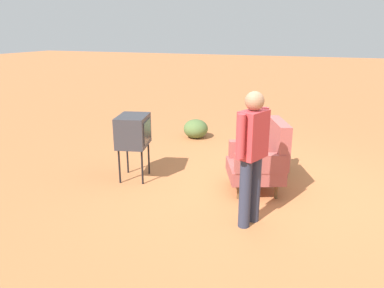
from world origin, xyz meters
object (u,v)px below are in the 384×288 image
(side_table, at_px, (268,141))
(soda_can_blue, at_px, (274,130))
(bottle_tall_amber, at_px, (278,127))
(armchair, at_px, (262,159))
(soda_can_red, at_px, (256,131))
(flower_vase, at_px, (263,125))
(person_standing, at_px, (252,151))
(tv_on_stand, at_px, (133,131))
(bottle_short_clear, at_px, (274,131))

(side_table, bearing_deg, soda_can_blue, 165.87)
(soda_can_blue, bearing_deg, bottle_tall_amber, 28.97)
(side_table, relative_size, soda_can_blue, 5.09)
(side_table, relative_size, bottle_tall_amber, 2.07)
(armchair, xyz_separation_m, side_table, (-0.81, -0.05, 0.03))
(armchair, relative_size, soda_can_blue, 8.69)
(soda_can_red, relative_size, bottle_tall_amber, 0.41)
(flower_vase, bearing_deg, person_standing, 6.57)
(armchair, bearing_deg, person_standing, 2.73)
(armchair, height_order, soda_can_blue, armchair)
(person_standing, height_order, bottle_tall_amber, person_standing)
(flower_vase, bearing_deg, side_table, 42.15)
(tv_on_stand, distance_m, soda_can_blue, 2.35)
(bottle_short_clear, bearing_deg, bottle_tall_amber, 158.01)
(armchair, relative_size, soda_can_red, 8.69)
(person_standing, height_order, flower_vase, person_standing)
(soda_can_blue, relative_size, flower_vase, 0.46)
(side_table, distance_m, person_standing, 1.89)
(soda_can_red, bearing_deg, side_table, 85.63)
(soda_can_blue, height_order, bottle_tall_amber, bottle_tall_amber)
(bottle_short_clear, height_order, flower_vase, flower_vase)
(side_table, relative_size, bottle_short_clear, 3.10)
(side_table, height_order, bottle_tall_amber, bottle_tall_amber)
(bottle_tall_amber, bearing_deg, soda_can_blue, -151.03)
(bottle_short_clear, bearing_deg, flower_vase, -129.40)
(armchair, distance_m, bottle_tall_amber, 0.93)
(person_standing, relative_size, bottle_tall_amber, 5.47)
(soda_can_red, bearing_deg, bottle_short_clear, 78.92)
(soda_can_red, bearing_deg, bottle_tall_amber, 98.68)
(person_standing, distance_m, soda_can_red, 1.90)
(side_table, bearing_deg, bottle_tall_amber, 115.92)
(soda_can_red, height_order, bottle_short_clear, bottle_short_clear)
(person_standing, xyz_separation_m, soda_can_blue, (-2.06, -0.05, -0.26))
(armchair, relative_size, flower_vase, 4.00)
(person_standing, bearing_deg, side_table, -176.77)
(tv_on_stand, distance_m, soda_can_red, 2.02)
(flower_vase, bearing_deg, bottle_tall_amber, 75.31)
(soda_can_red, bearing_deg, soda_can_blue, 128.35)
(tv_on_stand, bearing_deg, bottle_short_clear, 116.38)
(soda_can_red, relative_size, soda_can_blue, 1.00)
(person_standing, distance_m, bottle_short_clear, 1.81)
(tv_on_stand, xyz_separation_m, bottle_tall_amber, (-1.11, 2.06, -0.01))
(person_standing, xyz_separation_m, bottle_short_clear, (-1.80, -0.01, -0.22))
(side_table, xyz_separation_m, bottle_tall_amber, (-0.07, 0.14, 0.24))
(tv_on_stand, xyz_separation_m, bottle_short_clear, (-1.00, 2.02, -0.06))
(person_standing, height_order, soda_can_blue, person_standing)
(armchair, distance_m, person_standing, 1.12)
(bottle_tall_amber, distance_m, flower_vase, 0.27)
(armchair, bearing_deg, flower_vase, -169.36)
(armchair, distance_m, soda_can_blue, 1.05)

